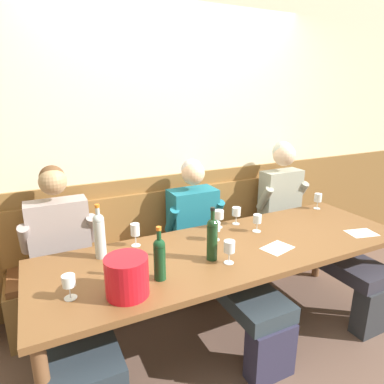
# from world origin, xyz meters

# --- Properties ---
(ground_plane) EXTENTS (6.80, 6.80, 0.02)m
(ground_plane) POSITION_xyz_m (0.00, 0.00, -0.01)
(ground_plane) COLOR brown
(ground_plane) RESTS_ON ground
(room_wall_back) EXTENTS (6.80, 0.08, 2.80)m
(room_wall_back) POSITION_xyz_m (0.00, 1.09, 1.40)
(room_wall_back) COLOR beige
(room_wall_back) RESTS_ON ground
(wood_wainscot_panel) EXTENTS (6.80, 0.03, 1.07)m
(wood_wainscot_panel) POSITION_xyz_m (0.00, 1.04, 0.53)
(wood_wainscot_panel) COLOR brown
(wood_wainscot_panel) RESTS_ON ground
(wall_bench) EXTENTS (2.96, 0.42, 0.94)m
(wall_bench) POSITION_xyz_m (0.00, 0.83, 0.28)
(wall_bench) COLOR brown
(wall_bench) RESTS_ON ground
(dining_table) EXTENTS (2.66, 0.86, 0.75)m
(dining_table) POSITION_xyz_m (0.00, 0.11, 0.68)
(dining_table) COLOR brown
(dining_table) RESTS_ON ground
(person_center_right_seat) EXTENTS (0.53, 1.30, 1.29)m
(person_center_right_seat) POSITION_xyz_m (-1.06, 0.42, 0.60)
(person_center_right_seat) COLOR #2D2C2D
(person_center_right_seat) RESTS_ON ground
(person_right_seat) EXTENTS (0.52, 1.32, 1.24)m
(person_right_seat) POSITION_xyz_m (0.04, 0.45, 0.60)
(person_right_seat) COLOR #2C2A42
(person_right_seat) RESTS_ON ground
(person_center_left_seat) EXTENTS (0.52, 1.32, 1.33)m
(person_center_left_seat) POSITION_xyz_m (1.03, 0.44, 0.64)
(person_center_left_seat) COLOR #2A2D31
(person_center_left_seat) RESTS_ON ground
(ice_bucket) EXTENTS (0.23, 0.23, 0.22)m
(ice_bucket) POSITION_xyz_m (-0.80, -0.13, 0.86)
(ice_bucket) COLOR red
(ice_bucket) RESTS_ON dining_table
(wine_bottle_clear_water) EXTENTS (0.07, 0.07, 0.35)m
(wine_bottle_clear_water) POSITION_xyz_m (-0.21, 0.01, 0.90)
(wine_bottle_clear_water) COLOR #18361B
(wine_bottle_clear_water) RESTS_ON dining_table
(wine_bottle_amber_mid) EXTENTS (0.07, 0.07, 0.32)m
(wine_bottle_amber_mid) POSITION_xyz_m (-0.59, -0.06, 0.89)
(wine_bottle_amber_mid) COLOR #123C1E
(wine_bottle_amber_mid) RESTS_ON dining_table
(wine_bottle_green_tall) EXTENTS (0.07, 0.07, 0.36)m
(wine_bottle_green_tall) POSITION_xyz_m (-0.85, 0.35, 0.91)
(wine_bottle_green_tall) COLOR #B3C0C0
(wine_bottle_green_tall) RESTS_ON dining_table
(wine_glass_center_front) EXTENTS (0.07, 0.07, 0.14)m
(wine_glass_center_front) POSITION_xyz_m (0.26, 0.45, 0.85)
(wine_glass_center_front) COLOR silver
(wine_glass_center_front) RESTS_ON dining_table
(wine_glass_left_end) EXTENTS (0.07, 0.07, 0.13)m
(wine_glass_left_end) POSITION_xyz_m (-1.08, -0.03, 0.84)
(wine_glass_left_end) COLOR silver
(wine_glass_left_end) RESTS_ON dining_table
(wine_glass_center_rear) EXTENTS (0.07, 0.07, 0.15)m
(wine_glass_center_rear) POSITION_xyz_m (-0.14, -0.08, 0.85)
(wine_glass_center_rear) COLOR silver
(wine_glass_center_rear) RESTS_ON dining_table
(wine_glass_by_bottle) EXTENTS (0.07, 0.07, 0.14)m
(wine_glass_by_bottle) POSITION_xyz_m (1.14, 0.44, 0.85)
(wine_glass_by_bottle) COLOR silver
(wine_glass_by_bottle) RESTS_ON dining_table
(wine_glass_right_end) EXTENTS (0.07, 0.07, 0.14)m
(wine_glass_right_end) POSITION_xyz_m (-0.04, 0.26, 0.85)
(wine_glass_right_end) COLOR silver
(wine_glass_right_end) RESTS_ON dining_table
(wine_glass_mid_left) EXTENTS (0.08, 0.08, 0.14)m
(wine_glass_mid_left) POSITION_xyz_m (0.10, 0.45, 0.85)
(wine_glass_mid_left) COLOR silver
(wine_glass_mid_left) RESTS_ON dining_table
(wine_glass_mid_right) EXTENTS (0.07, 0.07, 0.14)m
(wine_glass_mid_right) POSITION_xyz_m (0.32, 0.25, 0.84)
(wine_glass_mid_right) COLOR silver
(wine_glass_mid_right) RESTS_ON dining_table
(wine_glass_near_bucket) EXTENTS (0.06, 0.06, 0.16)m
(wine_glass_near_bucket) POSITION_xyz_m (-0.59, 0.42, 0.86)
(wine_glass_near_bucket) COLOR silver
(wine_glass_near_bucket) RESTS_ON dining_table
(tasting_sheet_left_guest) EXTENTS (0.24, 0.19, 0.00)m
(tasting_sheet_left_guest) POSITION_xyz_m (1.02, -0.13, 0.75)
(tasting_sheet_left_guest) COLOR white
(tasting_sheet_left_guest) RESTS_ON dining_table
(tasting_sheet_right_guest) EXTENTS (0.24, 0.20, 0.00)m
(tasting_sheet_right_guest) POSITION_xyz_m (0.28, -0.05, 0.75)
(tasting_sheet_right_guest) COLOR white
(tasting_sheet_right_guest) RESTS_ON dining_table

